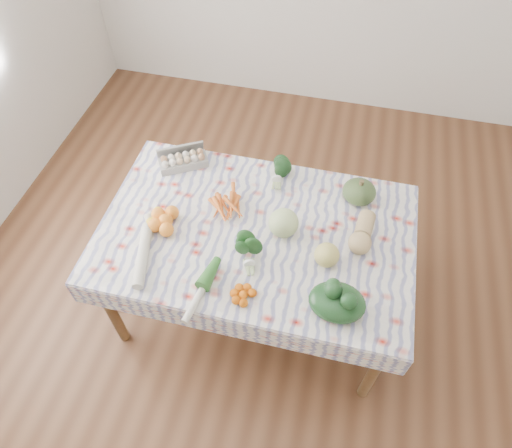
% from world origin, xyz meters
% --- Properties ---
extents(ground, '(4.50, 4.50, 0.00)m').
position_xyz_m(ground, '(0.00, 0.00, 0.00)').
color(ground, '#51301C').
rests_on(ground, ground).
extents(dining_table, '(1.60, 1.00, 0.75)m').
position_xyz_m(dining_table, '(0.00, 0.00, 0.68)').
color(dining_table, brown).
rests_on(dining_table, ground).
extents(tablecloth, '(1.66, 1.06, 0.01)m').
position_xyz_m(tablecloth, '(0.00, 0.00, 0.76)').
color(tablecloth, silver).
rests_on(tablecloth, dining_table).
extents(egg_carton, '(0.30, 0.24, 0.08)m').
position_xyz_m(egg_carton, '(-0.53, 0.37, 0.80)').
color(egg_carton, '#989893').
rests_on(egg_carton, tablecloth).
extents(carrot_bunch, '(0.29, 0.27, 0.04)m').
position_xyz_m(carrot_bunch, '(-0.18, 0.13, 0.78)').
color(carrot_bunch, orange).
rests_on(carrot_bunch, tablecloth).
extents(kale_bunch, '(0.17, 0.15, 0.13)m').
position_xyz_m(kale_bunch, '(0.03, 0.40, 0.83)').
color(kale_bunch, '#153617').
rests_on(kale_bunch, tablecloth).
extents(kabocha_squash, '(0.21, 0.21, 0.12)m').
position_xyz_m(kabocha_squash, '(0.50, 0.35, 0.82)').
color(kabocha_squash, '#3F562C').
rests_on(kabocha_squash, tablecloth).
extents(cabbage, '(0.21, 0.21, 0.16)m').
position_xyz_m(cabbage, '(0.14, 0.02, 0.84)').
color(cabbage, '#B1C981').
rests_on(cabbage, tablecloth).
extents(butternut_squash, '(0.15, 0.27, 0.12)m').
position_xyz_m(butternut_squash, '(0.55, 0.08, 0.82)').
color(butternut_squash, tan).
rests_on(butternut_squash, tablecloth).
extents(orange_cluster, '(0.27, 0.27, 0.08)m').
position_xyz_m(orange_cluster, '(-0.47, -0.07, 0.80)').
color(orange_cluster, orange).
rests_on(orange_cluster, tablecloth).
extents(broccoli, '(0.18, 0.18, 0.10)m').
position_xyz_m(broccoli, '(0.01, -0.19, 0.81)').
color(broccoli, '#1A461A').
rests_on(broccoli, tablecloth).
extents(mandarin_cluster, '(0.19, 0.19, 0.05)m').
position_xyz_m(mandarin_cluster, '(0.03, -0.40, 0.78)').
color(mandarin_cluster, '#D25D09').
rests_on(mandarin_cluster, tablecloth).
extents(grapefruit, '(0.14, 0.14, 0.13)m').
position_xyz_m(grapefruit, '(0.39, -0.11, 0.82)').
color(grapefruit, '#C7BB5D').
rests_on(grapefruit, tablecloth).
extents(spinach_bag, '(0.27, 0.22, 0.12)m').
position_xyz_m(spinach_bag, '(0.47, -0.36, 0.82)').
color(spinach_bag, black).
rests_on(spinach_bag, tablecloth).
extents(daikon, '(0.15, 0.40, 0.06)m').
position_xyz_m(daikon, '(-0.51, -0.30, 0.79)').
color(daikon, beige).
rests_on(daikon, tablecloth).
extents(leek, '(0.09, 0.35, 0.04)m').
position_xyz_m(leek, '(-0.17, -0.42, 0.78)').
color(leek, beige).
rests_on(leek, tablecloth).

